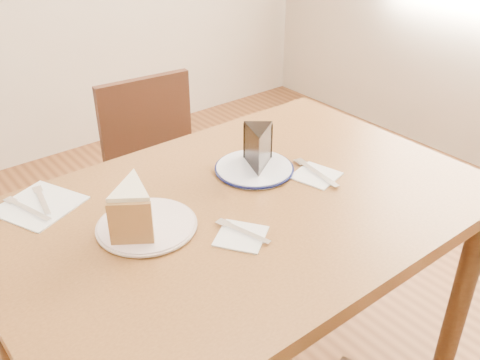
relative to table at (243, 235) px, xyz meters
name	(u,v)px	position (x,y,z in m)	size (l,w,h in m)	color
table	(243,235)	(0.00, 0.00, 0.00)	(1.20, 0.80, 0.75)	#573417
chair_far	(166,185)	(0.14, 0.62, -0.19)	(0.45, 0.45, 0.83)	black
plate_cream	(147,226)	(-0.24, 0.05, 0.10)	(0.22, 0.22, 0.01)	silver
plate_navy	(254,169)	(0.12, 0.10, 0.10)	(0.20, 0.20, 0.01)	white
carrot_cake	(134,206)	(-0.26, 0.06, 0.16)	(0.09, 0.12, 0.10)	beige
chocolate_cake	(258,151)	(0.13, 0.10, 0.16)	(0.08, 0.11, 0.10)	black
napkin_cream	(241,236)	(-0.09, -0.11, 0.10)	(0.10, 0.10, 0.00)	white
napkin_navy	(316,175)	(0.23, -0.02, 0.10)	(0.11, 0.11, 0.00)	white
napkin_spare	(39,205)	(-0.39, 0.29, 0.10)	(0.17, 0.17, 0.00)	white
fork_cream	(244,232)	(-0.08, -0.10, 0.10)	(0.01, 0.14, 0.00)	white
knife_navy	(317,173)	(0.24, -0.02, 0.10)	(0.02, 0.17, 0.00)	silver
fork_spare	(42,200)	(-0.38, 0.30, 0.10)	(0.01, 0.14, 0.00)	white
knife_spare	(28,209)	(-0.42, 0.29, 0.10)	(0.01, 0.16, 0.00)	silver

